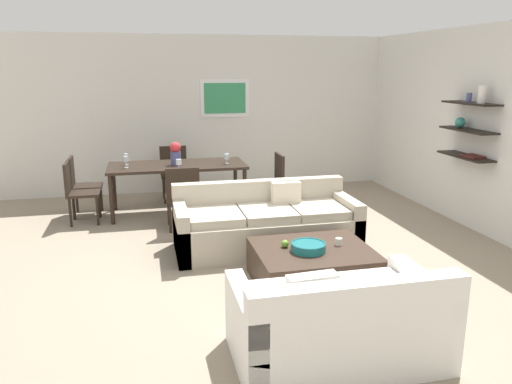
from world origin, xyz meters
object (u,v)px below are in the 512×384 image
at_px(wine_glass_foot, 179,162).
at_px(centerpiece_vase, 176,153).
at_px(candle_jar, 339,242).
at_px(dining_chair_left_far, 80,182).
at_px(decorative_bowl, 308,247).
at_px(sofa_beige, 266,225).
at_px(wine_glass_left_far, 126,157).
at_px(dining_chair_head, 174,169).
at_px(coffee_table, 313,266).
at_px(apple_on_coffee_table, 285,244).
at_px(dining_table, 177,169).
at_px(wine_glass_left_near, 126,159).
at_px(loveseat_white, 338,324).
at_px(dining_chair_left_near, 77,188).
at_px(dining_chair_right_near, 272,179).
at_px(wine_glass_right_near, 227,157).
at_px(dining_chair_foot, 182,194).

bearing_deg(wine_glass_foot, centerpiece_vase, 92.85).
distance_m(candle_jar, dining_chair_left_far, 4.17).
relative_size(decorative_bowl, centerpiece_vase, 1.03).
xyz_separation_m(sofa_beige, wine_glass_left_far, (-1.66, 1.89, 0.58)).
bearing_deg(decorative_bowl, dining_chair_head, 105.70).
height_order(coffee_table, apple_on_coffee_table, apple_on_coffee_table).
relative_size(coffee_table, dining_chair_left_far, 1.33).
xyz_separation_m(apple_on_coffee_table, dining_table, (-0.87, 2.79, 0.26)).
height_order(apple_on_coffee_table, wine_glass_left_near, wine_glass_left_near).
xyz_separation_m(loveseat_white, wine_glass_left_far, (-1.60, 4.33, 0.57)).
bearing_deg(candle_jar, centerpiece_vase, 117.05).
bearing_deg(coffee_table, apple_on_coffee_table, 160.41).
xyz_separation_m(dining_table, wine_glass_left_far, (-0.73, 0.11, 0.18)).
xyz_separation_m(coffee_table, dining_chair_head, (-1.14, 3.74, 0.31)).
distance_m(dining_chair_head, dining_chair_left_near, 1.76).
xyz_separation_m(dining_chair_right_near, wine_glass_left_near, (-2.15, 0.09, 0.37)).
bearing_deg(wine_glass_right_near, coffee_table, -81.66).
bearing_deg(dining_chair_left_near, centerpiece_vase, 6.91).
height_order(dining_chair_left_far, centerpiece_vase, centerpiece_vase).
distance_m(loveseat_white, wine_glass_right_near, 4.16).
xyz_separation_m(dining_chair_foot, dining_chair_left_near, (-1.42, 0.65, 0.00)).
bearing_deg(loveseat_white, dining_table, 101.60).
bearing_deg(dining_table, dining_chair_left_far, 172.05).
bearing_deg(sofa_beige, dining_chair_left_far, 139.82).
xyz_separation_m(wine_glass_foot, wine_glass_left_far, (-0.73, 0.49, 0.02)).
bearing_deg(dining_chair_right_near, loveseat_white, -97.78).
xyz_separation_m(wine_glass_left_near, wine_glass_left_far, (-0.00, 0.22, -0.01)).
relative_size(candle_jar, dining_chair_left_near, 0.09).
bearing_deg(centerpiece_vase, sofa_beige, -61.74).
xyz_separation_m(loveseat_white, wine_glass_right_near, (-0.14, 4.12, 0.56)).
distance_m(sofa_beige, dining_table, 2.04).
bearing_deg(coffee_table, dining_chair_left_near, 133.55).
bearing_deg(wine_glass_left_far, dining_chair_right_near, -8.12).
relative_size(sofa_beige, decorative_bowl, 6.26).
relative_size(dining_chair_foot, dining_chair_right_near, 1.00).
height_order(coffee_table, wine_glass_right_near, wine_glass_right_near).
distance_m(sofa_beige, coffee_table, 1.13).
distance_m(apple_on_coffee_table, wine_glass_left_far, 3.35).
relative_size(loveseat_white, dining_chair_left_near, 1.76).
bearing_deg(wine_glass_left_near, loveseat_white, -68.76).
bearing_deg(centerpiece_vase, dining_chair_left_near, -173.09).
bearing_deg(dining_chair_right_near, wine_glass_left_near, 177.63).
bearing_deg(dining_chair_left_near, wine_glass_right_near, 2.37).
distance_m(decorative_bowl, dining_chair_foot, 2.36).
xyz_separation_m(dining_chair_left_far, wine_glass_foot, (1.42, -0.58, 0.35)).
height_order(decorative_bowl, wine_glass_left_far, wine_glass_left_far).
bearing_deg(apple_on_coffee_table, wine_glass_left_near, 120.85).
bearing_deg(sofa_beige, decorative_bowl, -83.05).
distance_m(loveseat_white, apple_on_coffee_table, 1.44).
bearing_deg(dining_chair_right_near, wine_glass_left_far, 171.88).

